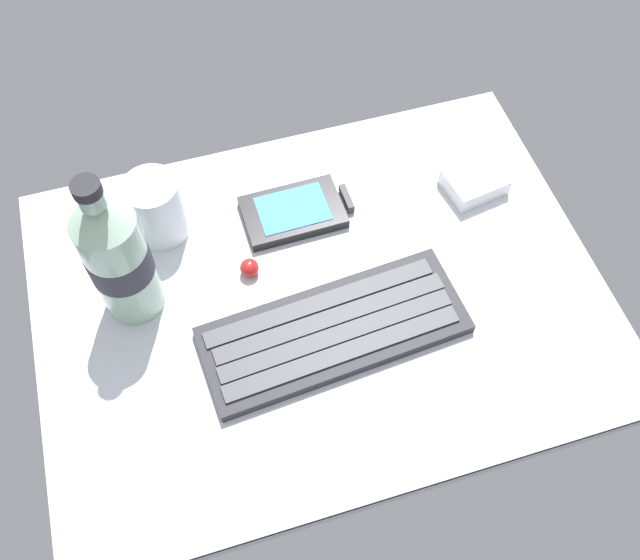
{
  "coord_description": "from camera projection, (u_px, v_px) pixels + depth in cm",
  "views": [
    {
      "loc": [
        -11.49,
        -38.36,
        69.48
      ],
      "look_at": [
        0.0,
        0.0,
        3.0
      ],
      "focal_mm": 39.42,
      "sensor_mm": 36.0,
      "label": 1
    }
  ],
  "objects": [
    {
      "name": "keyboard",
      "position": [
        331.0,
        330.0,
        0.77
      ],
      "size": [
        29.77,
        13.22,
        1.7
      ],
      "color": "#232328",
      "rests_on": "ground_plane"
    },
    {
      "name": "juice_cup",
      "position": [
        157.0,
        210.0,
        0.81
      ],
      "size": [
        6.4,
        6.4,
        8.5
      ],
      "color": "silver",
      "rests_on": "ground_plane"
    },
    {
      "name": "ground_plane",
      "position": [
        321.0,
        299.0,
        0.81
      ],
      "size": [
        64.0,
        48.0,
        2.8
      ],
      "color": "silver"
    },
    {
      "name": "handheld_device",
      "position": [
        298.0,
        211.0,
        0.85
      ],
      "size": [
        12.9,
        7.82,
        1.5
      ],
      "color": "black",
      "rests_on": "ground_plane"
    },
    {
      "name": "trackball_mouse",
      "position": [
        249.0,
        268.0,
        0.81
      ],
      "size": [
        2.2,
        2.2,
        2.2
      ],
      "primitive_type": "sphere",
      "color": "red",
      "rests_on": "ground_plane"
    },
    {
      "name": "water_bottle",
      "position": [
        117.0,
        257.0,
        0.72
      ],
      "size": [
        6.73,
        6.73,
        20.8
      ],
      "color": "#9EC1A8",
      "rests_on": "ground_plane"
    },
    {
      "name": "charger_block",
      "position": [
        474.0,
        182.0,
        0.87
      ],
      "size": [
        7.82,
        6.67,
        2.4
      ],
      "primitive_type": "cube",
      "rotation": [
        0.0,
        0.0,
        0.16
      ],
      "color": "white",
      "rests_on": "ground_plane"
    }
  ]
}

